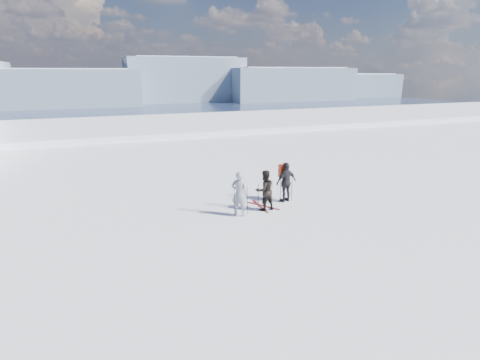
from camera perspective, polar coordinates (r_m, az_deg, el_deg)
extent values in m
plane|color=white|center=(74.50, -14.40, -2.48)|extent=(220.00, 208.01, 71.62)
cube|color=white|center=(42.83, -10.53, -0.64)|extent=(180.00, 16.00, 14.00)
plane|color=navy|center=(302.64, -19.60, 8.49)|extent=(820.00, 820.00, 0.00)
cube|color=slate|center=(451.96, -25.69, 12.53)|extent=(160.00, 80.00, 38.00)
cube|color=white|center=(451.65, -25.94, 14.54)|extent=(136.00, 70.00, 8.00)
cube|color=slate|center=(492.32, -8.59, 14.89)|extent=(140.00, 80.00, 52.00)
cube|color=white|center=(492.41, -8.71, 17.56)|extent=(119.00, 70.00, 8.00)
cube|color=slate|center=(509.25, 7.11, 14.31)|extent=(160.00, 80.00, 40.00)
cube|color=white|center=(509.01, 7.18, 16.22)|extent=(136.00, 70.00, 8.00)
cube|color=slate|center=(598.91, 16.22, 13.69)|extent=(130.00, 80.00, 32.00)
cube|color=white|center=(598.62, 16.32, 14.93)|extent=(110.50, 70.00, 8.00)
imported|color=gray|center=(15.18, -0.08, -2.10)|extent=(0.82, 0.78, 1.88)
imported|color=black|center=(15.84, 3.76, -1.58)|extent=(0.92, 0.75, 1.75)
imported|color=black|center=(16.98, 7.04, -0.32)|extent=(1.14, 0.64, 1.83)
cube|color=#BC3511|center=(16.87, 6.65, 3.82)|extent=(0.43, 0.29, 0.58)
cylinder|color=black|center=(15.14, -0.87, -3.49)|extent=(0.02, 0.02, 1.21)
cylinder|color=black|center=(15.29, 1.12, -3.25)|extent=(0.02, 0.02, 1.23)
cylinder|color=black|center=(15.80, 2.79, -2.68)|extent=(0.02, 0.02, 1.20)
cylinder|color=black|center=(15.91, 4.86, -2.40)|extent=(0.02, 0.02, 1.29)
cylinder|color=black|center=(16.90, 6.17, -1.40)|extent=(0.02, 0.02, 1.25)
cylinder|color=black|center=(17.12, 7.89, -1.13)|extent=(0.02, 0.02, 1.30)
cube|color=black|center=(16.51, 3.07, -3.99)|extent=(0.13, 1.70, 0.03)
cube|color=black|center=(16.56, 3.51, -3.93)|extent=(1.02, 1.46, 0.03)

